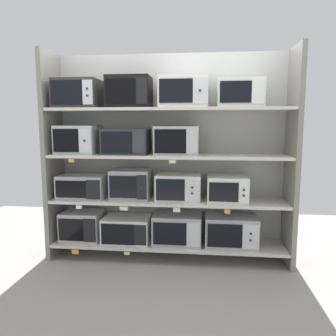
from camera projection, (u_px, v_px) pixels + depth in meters
The scene contains 31 objects.
ground at pixel (155, 307), 2.69m from camera, with size 6.56×6.00×0.02m, color gray.
back_panel at pixel (170, 155), 3.78m from camera, with size 2.76×0.04×2.29m, color #B2B2AD.
upright_left at pixel (53, 156), 3.66m from camera, with size 0.05×0.48×2.29m, color gray.
upright_right at pixel (292, 159), 3.38m from camera, with size 0.05×0.48×2.29m, color gray.
shelf_0 at pixel (168, 243), 3.65m from camera, with size 2.56×0.48×0.03m, color beige.
microwave_0 at pixel (82, 225), 3.73m from camera, with size 0.45×0.35×0.33m.
microwave_1 at pixel (127, 229), 3.67m from camera, with size 0.53×0.40×0.28m.
microwave_2 at pixel (177, 229), 3.61m from camera, with size 0.53×0.38×0.33m.
microwave_3 at pixel (231, 230), 3.55m from camera, with size 0.56×0.38×0.33m.
price_tag_0 at pixel (75, 252), 3.52m from camera, with size 0.08×0.00×0.05m, color orange.
price_tag_1 at pixel (127, 253), 3.46m from camera, with size 0.06×0.00×0.03m, color beige.
shelf_1 at pixel (168, 200), 3.58m from camera, with size 2.56×0.48×0.03m, color beige.
microwave_4 at pixel (84, 186), 3.66m from camera, with size 0.52×0.41×0.26m.
microwave_5 at pixel (131, 184), 3.60m from camera, with size 0.43×0.37×0.33m.
microwave_6 at pixel (178, 187), 3.55m from camera, with size 0.49×0.35×0.28m.
microwave_7 at pixel (227, 188), 3.49m from camera, with size 0.43×0.43×0.27m.
price_tag_2 at pixel (79, 207), 3.45m from camera, with size 0.06×0.00×0.04m, color white.
price_tag_3 at pixel (124, 209), 3.39m from camera, with size 0.09×0.00×0.04m, color beige.
price_tag_4 at pixel (177, 210), 3.33m from camera, with size 0.07×0.00×0.04m, color beige.
price_tag_5 at pixel (227, 212), 3.28m from camera, with size 0.06×0.00×0.04m, color orange.
shelf_2 at pixel (168, 156), 3.52m from camera, with size 2.56×0.48×0.03m, color beige.
microwave_8 at pixel (79, 140), 3.60m from camera, with size 0.44×0.42×0.31m.
microwave_9 at pixel (126, 142), 3.54m from camera, with size 0.50×0.34×0.28m.
microwave_10 at pixel (177, 141), 3.48m from camera, with size 0.47×0.36×0.30m.
price_tag_6 at pixel (71, 161), 3.39m from camera, with size 0.06×0.00×0.04m, color orange.
price_tag_7 at pixel (172, 162), 3.27m from camera, with size 0.06×0.00×0.03m, color beige.
shelf_3 at pixel (168, 110), 3.45m from camera, with size 2.56×0.48×0.03m, color beige.
microwave_11 at pixel (79, 94), 3.53m from camera, with size 0.47×0.44×0.31m.
microwave_12 at pixel (129, 92), 3.47m from camera, with size 0.46×0.35×0.34m.
microwave_13 at pixel (184, 92), 3.41m from camera, with size 0.51×0.39×0.32m.
microwave_14 at pixel (240, 93), 3.35m from camera, with size 0.47×0.37×0.29m.
Camera 1 is at (0.38, -3.48, 1.50)m, focal length 34.52 mm.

